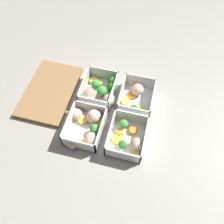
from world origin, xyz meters
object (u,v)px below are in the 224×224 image
(container_near_right, at_px, (136,97))
(container_far_right, at_px, (99,92))
(container_far_left, at_px, (86,128))
(container_near_left, at_px, (128,138))

(container_near_right, bearing_deg, container_far_right, 96.84)
(container_far_left, bearing_deg, container_far_right, 0.08)
(container_near_left, relative_size, container_far_right, 0.89)
(container_near_left, xyz_separation_m, container_far_right, (0.15, 0.15, 0.00))
(container_near_left, distance_m, container_far_left, 0.15)
(container_near_left, height_order, container_far_left, same)
(container_near_right, height_order, container_far_left, same)
(container_far_left, xyz_separation_m, container_far_right, (0.15, 0.00, 0.00))
(container_near_left, bearing_deg, container_near_right, 2.05)
(container_near_right, bearing_deg, container_near_left, -177.95)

